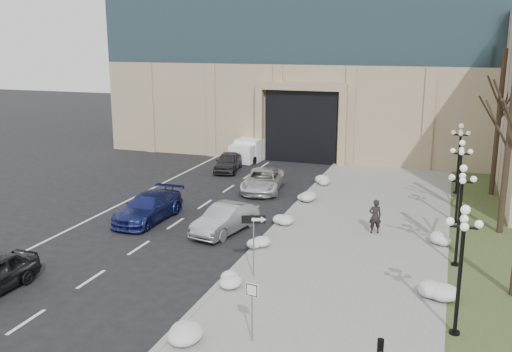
# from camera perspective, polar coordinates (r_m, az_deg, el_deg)

# --- Properties ---
(sidewalk) EXTENTS (9.00, 40.00, 0.12)m
(sidewalk) POSITION_cam_1_polar(r_m,az_deg,el_deg) (29.28, 9.82, -6.61)
(sidewalk) COLOR #969691
(sidewalk) RESTS_ON ground
(curb) EXTENTS (0.30, 40.00, 0.14)m
(curb) POSITION_cam_1_polar(r_m,az_deg,el_deg) (30.24, 1.34, -5.73)
(curb) COLOR #969691
(curb) RESTS_ON ground
(grass_strip) EXTENTS (4.00, 40.00, 0.10)m
(grass_strip) POSITION_cam_1_polar(r_m,az_deg,el_deg) (29.09, 22.65, -7.67)
(grass_strip) COLOR #3B4A25
(grass_strip) RESTS_ON ground
(car_b) EXTENTS (2.50, 4.80, 1.51)m
(car_b) POSITION_cam_1_polar(r_m,az_deg,el_deg) (30.35, -3.10, -4.31)
(car_b) COLOR #929499
(car_b) RESTS_ON ground
(car_c) EXTENTS (2.35, 5.40, 1.55)m
(car_c) POSITION_cam_1_polar(r_m,az_deg,el_deg) (32.84, -10.73, -3.10)
(car_c) COLOR navy
(car_c) RESTS_ON ground
(car_d) EXTENTS (3.17, 5.54, 1.46)m
(car_d) POSITION_cam_1_polar(r_m,az_deg,el_deg) (38.52, 0.71, -0.44)
(car_d) COLOR silver
(car_d) RESTS_ON ground
(car_e) EXTENTS (2.50, 4.55, 1.47)m
(car_e) POSITION_cam_1_polar(r_m,az_deg,el_deg) (44.34, -2.81, 1.43)
(car_e) COLOR #313036
(car_e) RESTS_ON ground
(pedestrian) EXTENTS (0.79, 0.66, 1.83)m
(pedestrian) POSITION_cam_1_polar(r_m,az_deg,el_deg) (30.46, 11.82, -3.97)
(pedestrian) COLOR black
(pedestrian) RESTS_ON sidewalk
(box_truck) EXTENTS (2.49, 5.98, 1.85)m
(box_truck) POSITION_cam_1_polar(r_m,az_deg,el_deg) (48.84, -0.23, 2.78)
(box_truck) COLOR white
(box_truck) RESTS_ON ground
(one_way_sign) EXTENTS (1.06, 0.48, 2.85)m
(one_way_sign) POSITION_cam_1_polar(r_m,az_deg,el_deg) (24.10, 0.17, -5.11)
(one_way_sign) COLOR slate
(one_way_sign) RESTS_ON ground
(keep_sign) EXTENTS (0.47, 0.13, 2.21)m
(keep_sign) POSITION_cam_1_polar(r_m,az_deg,el_deg) (19.39, -0.40, -12.26)
(keep_sign) COLOR slate
(keep_sign) RESTS_ON ground
(snow_clump_b) EXTENTS (1.10, 1.60, 0.36)m
(snow_clump_b) POSITION_cam_1_polar(r_m,az_deg,el_deg) (20.04, -7.83, -15.75)
(snow_clump_b) COLOR silver
(snow_clump_b) RESTS_ON sidewalk
(snow_clump_c) EXTENTS (1.10, 1.60, 0.36)m
(snow_clump_c) POSITION_cam_1_polar(r_m,az_deg,el_deg) (24.01, -2.02, -10.44)
(snow_clump_c) COLOR silver
(snow_clump_c) RESTS_ON sidewalk
(snow_clump_d) EXTENTS (1.10, 1.60, 0.36)m
(snow_clump_d) POSITION_cam_1_polar(r_m,az_deg,el_deg) (27.98, 0.51, -6.85)
(snow_clump_d) COLOR silver
(snow_clump_d) RESTS_ON sidewalk
(snow_clump_e) EXTENTS (1.10, 1.60, 0.36)m
(snow_clump_e) POSITION_cam_1_polar(r_m,az_deg,el_deg) (31.49, 2.86, -4.51)
(snow_clump_e) COLOR silver
(snow_clump_e) RESTS_ON sidewalk
(snow_clump_f) EXTENTS (1.10, 1.60, 0.36)m
(snow_clump_f) POSITION_cam_1_polar(r_m,az_deg,el_deg) (36.29, 5.37, -2.08)
(snow_clump_f) COLOR silver
(snow_clump_f) RESTS_ON sidewalk
(snow_clump_g) EXTENTS (1.10, 1.60, 0.36)m
(snow_clump_g) POSITION_cam_1_polar(r_m,az_deg,el_deg) (40.34, 6.59, -0.51)
(snow_clump_g) COLOR silver
(snow_clump_g) RESTS_ON sidewalk
(snow_clump_i) EXTENTS (1.10, 1.60, 0.36)m
(snow_clump_i) POSITION_cam_1_polar(r_m,az_deg,el_deg) (24.30, 17.39, -10.79)
(snow_clump_i) COLOR silver
(snow_clump_i) RESTS_ON sidewalk
(snow_clump_j) EXTENTS (1.10, 1.60, 0.36)m
(snow_clump_j) POSITION_cam_1_polar(r_m,az_deg,el_deg) (30.01, 18.32, -6.13)
(snow_clump_j) COLOR silver
(snow_clump_j) RESTS_ON sidewalk
(lamppost_a) EXTENTS (1.18, 1.18, 4.76)m
(lamppost_a) POSITION_cam_1_polar(r_m,az_deg,el_deg) (20.45, 19.87, -7.29)
(lamppost_a) COLOR black
(lamppost_a) RESTS_ON ground
(lamppost_b) EXTENTS (1.18, 1.18, 4.76)m
(lamppost_b) POSITION_cam_1_polar(r_m,az_deg,el_deg) (26.65, 19.78, -2.47)
(lamppost_b) COLOR black
(lamppost_b) RESTS_ON ground
(lamppost_c) EXTENTS (1.18, 1.18, 4.76)m
(lamppost_c) POSITION_cam_1_polar(r_m,az_deg,el_deg) (32.96, 19.72, 0.53)
(lamppost_c) COLOR black
(lamppost_c) RESTS_ON ground
(lamppost_d) EXTENTS (1.18, 1.18, 4.76)m
(lamppost_d) POSITION_cam_1_polar(r_m,az_deg,el_deg) (39.34, 19.68, 2.55)
(lamppost_d) COLOR black
(lamppost_d) RESTS_ON ground
(tree_mid) EXTENTS (3.20, 3.20, 8.50)m
(tree_mid) POSITION_cam_1_polar(r_m,az_deg,el_deg) (31.67, 24.06, 4.12)
(tree_mid) COLOR black
(tree_mid) RESTS_ON ground
(tree_far) EXTENTS (3.20, 3.20, 9.50)m
(tree_far) POSITION_cam_1_polar(r_m,az_deg,el_deg) (39.50, 23.25, 6.81)
(tree_far) COLOR black
(tree_far) RESTS_ON ground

